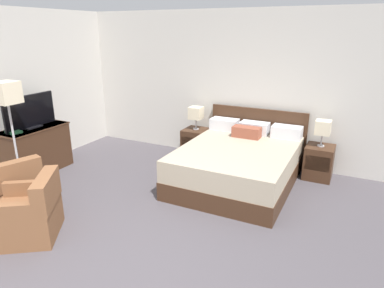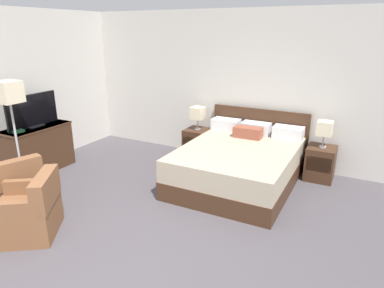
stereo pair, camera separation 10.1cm
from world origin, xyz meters
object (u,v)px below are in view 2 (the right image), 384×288
Objects in this scene: dresser at (38,148)px; tv at (32,111)px; book_red_cover at (16,131)px; armchair_by_window at (12,189)px; bed at (239,164)px; nightstand_right at (320,163)px; floor_lamp at (10,100)px; table_lamp_left at (198,113)px; table_lamp_right at (325,129)px; nightstand_left at (197,143)px; armchair_companion at (29,213)px.

tv reaches higher than dresser.
armchair_by_window is (0.81, -0.75, -0.52)m from book_red_cover.
nightstand_right is at bearing 34.15° from bed.
floor_lamp is (0.31, -0.23, 0.57)m from book_red_cover.
floor_lamp is (-1.82, -2.45, 0.51)m from table_lamp_left.
book_red_cover is at bearing -153.10° from table_lamp_right.
nightstand_right is 4.87m from floor_lamp.
nightstand_right is at bearing 31.05° from floor_lamp.
tv reaches higher than armchair_by_window.
floor_lamp is at bearing -61.66° from tv.
book_red_cover is (0.00, -0.35, 0.40)m from dresser.
floor_lamp is at bearing 133.94° from armchair_by_window.
table_lamp_left is 2.24m from table_lamp_right.
armchair_companion reaches higher than nightstand_left.
dresser is at bearing 118.33° from floor_lamp.
bed is at bearing -34.17° from nightstand_left.
dresser is (-2.13, -1.87, 0.13)m from nightstand_left.
tv is at bearing 118.34° from floor_lamp.
armchair_by_window is at bearing -140.22° from table_lamp_right.
bed is at bearing 18.84° from tv.
table_lamp_right is (2.24, 0.00, 0.00)m from table_lamp_left.
armchair_companion is at bearing -42.36° from tv.
table_lamp_right is 0.45× the size of tv.
bed reaches higher than armchair_by_window.
floor_lamp is (-4.06, -2.45, 0.51)m from table_lamp_right.
nightstand_left is 2.32m from table_lamp_right.
tv is at bearing -161.16° from bed.
nightstand_right is 4.93m from book_red_cover.
table_lamp_right is (-0.00, 0.00, 0.58)m from nightstand_right.
nightstand_right is at bearing -0.04° from table_lamp_left.
book_red_cover is (-4.37, -2.22, -0.05)m from table_lamp_right.
table_lamp_right is at bearing 0.04° from nightstand_left.
dresser is (-4.38, -1.87, -0.45)m from table_lamp_right.
nightstand_left is 3.12m from book_red_cover.
floor_lamp reaches higher than table_lamp_right.
book_red_cover is (-0.00, -0.35, -0.25)m from tv.
bed is 3.88× the size of nightstand_right.
nightstand_right is at bearing 26.88° from book_red_cover.
nightstand_left is (-1.12, 0.76, -0.05)m from bed.
table_lamp_left is at bearing 80.06° from armchair_companion.
table_lamp_left is 1.89× the size of book_red_cover.
dresser is at bearing 137.59° from armchair_companion.
table_lamp_left is 0.49× the size of armchair_by_window.
book_red_cover is (-2.13, -2.22, -0.05)m from table_lamp_left.
nightstand_left is 1.28× the size of table_lamp_left.
bed is 1.36m from nightstand_right.
tv is 1.00× the size of armchair_companion.
table_lamp_left is 2.87m from dresser.
table_lamp_left is 2.84m from tv.
nightstand_left is 3.25m from armchair_by_window.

